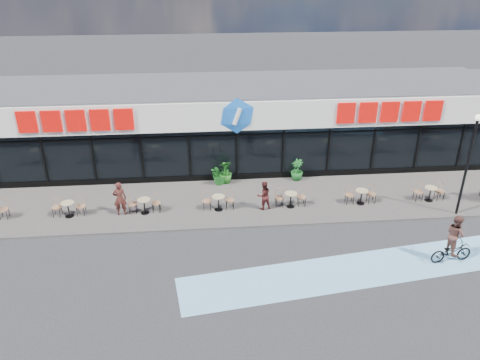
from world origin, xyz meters
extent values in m
plane|color=#28282B|center=(0.00, 0.00, 0.00)|extent=(120.00, 120.00, 0.00)
cube|color=#4F4B46|center=(0.00, 4.50, 0.05)|extent=(44.00, 5.00, 0.10)
cube|color=#7ABDE8|center=(4.00, -1.50, 0.01)|extent=(14.17, 4.13, 0.01)
cube|color=black|center=(0.00, 10.00, 1.50)|extent=(30.00, 6.00, 3.00)
cube|color=white|center=(0.00, 9.85, 3.75)|extent=(30.60, 6.30, 1.50)
cube|color=#47474C|center=(0.00, 10.00, 4.55)|extent=(30.60, 6.30, 0.10)
cube|color=navy|center=(0.00, 6.96, 3.05)|extent=(30.60, 0.08, 0.18)
cube|color=black|center=(0.00, 6.97, 2.65)|extent=(30.00, 0.06, 0.08)
cube|color=black|center=(0.00, 6.98, 0.20)|extent=(30.00, 0.10, 0.40)
cube|color=#BF0B07|center=(-8.00, 6.70, 3.80)|extent=(5.63, 0.18, 1.10)
cube|color=#BF0B07|center=(8.00, 6.70, 3.80)|extent=(5.63, 0.18, 1.10)
ellipsoid|color=blue|center=(0.00, 6.70, 3.80)|extent=(1.90, 0.24, 1.90)
cylinder|color=black|center=(-10.00, 6.97, 1.50)|extent=(0.10, 0.10, 3.00)
cylinder|color=black|center=(-7.50, 6.97, 1.50)|extent=(0.10, 0.10, 3.00)
cylinder|color=black|center=(-5.00, 6.97, 1.50)|extent=(0.10, 0.10, 3.00)
cylinder|color=black|center=(-2.50, 6.97, 1.50)|extent=(0.10, 0.10, 3.00)
cylinder|color=black|center=(0.00, 6.97, 1.50)|extent=(0.10, 0.10, 3.00)
cylinder|color=black|center=(2.50, 6.97, 1.50)|extent=(0.10, 0.10, 3.00)
cylinder|color=black|center=(5.00, 6.97, 1.50)|extent=(0.10, 0.10, 3.00)
cylinder|color=black|center=(7.50, 6.97, 1.50)|extent=(0.10, 0.10, 3.00)
cylinder|color=black|center=(10.00, 6.97, 1.50)|extent=(0.10, 0.10, 3.00)
cylinder|color=black|center=(12.50, 6.97, 1.50)|extent=(0.10, 0.10, 3.00)
cylinder|color=black|center=(10.09, 2.30, 2.43)|extent=(0.12, 0.12, 4.66)
sphere|color=#FFF2CC|center=(10.09, 2.30, 4.86)|extent=(0.28, 0.28, 0.28)
cylinder|color=tan|center=(-8.17, 3.64, 0.82)|extent=(0.60, 0.60, 0.04)
cylinder|color=black|center=(-8.17, 3.64, 0.47)|extent=(0.06, 0.06, 0.70)
cylinder|color=black|center=(-8.17, 3.64, 0.11)|extent=(0.40, 0.40, 0.02)
cylinder|color=tan|center=(-4.66, 3.64, 0.82)|extent=(0.60, 0.60, 0.04)
cylinder|color=black|center=(-4.66, 3.64, 0.47)|extent=(0.06, 0.06, 0.70)
cylinder|color=black|center=(-4.66, 3.64, 0.11)|extent=(0.40, 0.40, 0.02)
cylinder|color=tan|center=(-1.16, 3.64, 0.82)|extent=(0.60, 0.60, 0.04)
cylinder|color=black|center=(-1.16, 3.64, 0.47)|extent=(0.06, 0.06, 0.70)
cylinder|color=black|center=(-1.16, 3.64, 0.11)|extent=(0.40, 0.40, 0.02)
cylinder|color=tan|center=(2.35, 3.64, 0.82)|extent=(0.60, 0.60, 0.04)
cylinder|color=black|center=(2.35, 3.64, 0.47)|extent=(0.06, 0.06, 0.70)
cylinder|color=black|center=(2.35, 3.64, 0.11)|extent=(0.40, 0.40, 0.02)
cylinder|color=tan|center=(5.85, 3.64, 0.82)|extent=(0.60, 0.60, 0.04)
cylinder|color=black|center=(5.85, 3.64, 0.47)|extent=(0.06, 0.06, 0.70)
cylinder|color=black|center=(5.85, 3.64, 0.11)|extent=(0.40, 0.40, 0.02)
cylinder|color=tan|center=(9.36, 3.64, 0.82)|extent=(0.60, 0.60, 0.04)
cylinder|color=black|center=(9.36, 3.64, 0.47)|extent=(0.06, 0.06, 0.70)
cylinder|color=black|center=(9.36, 3.64, 0.11)|extent=(0.40, 0.40, 0.02)
imported|color=#1C621E|center=(-0.96, 6.54, 0.67)|extent=(1.34, 1.31, 1.13)
imported|color=#246A1E|center=(-0.63, 6.63, 0.73)|extent=(0.88, 0.88, 1.25)
imported|color=#195820|center=(3.25, 6.63, 0.68)|extent=(0.92, 0.92, 1.17)
imported|color=#471E19|center=(-5.75, 3.62, 0.94)|extent=(0.65, 0.46, 1.69)
imported|color=#451918|center=(1.01, 3.57, 0.82)|extent=(0.83, 0.72, 1.45)
imported|color=black|center=(7.95, -1.24, 0.46)|extent=(1.80, 0.79, 0.92)
imported|color=brown|center=(7.95, -1.24, 1.28)|extent=(0.72, 0.87, 1.67)
camera|label=1|loc=(-1.88, -16.02, 11.21)|focal=35.00mm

